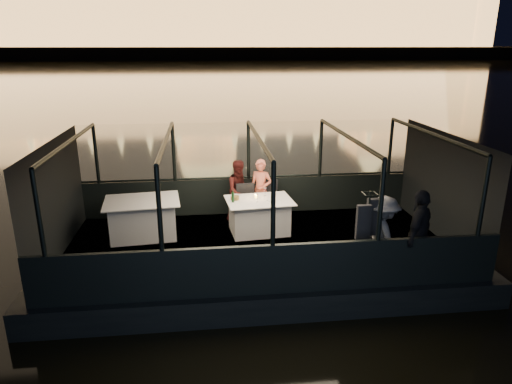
{
  "coord_description": "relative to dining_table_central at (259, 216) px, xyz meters",
  "views": [
    {
      "loc": [
        -1.07,
        -8.81,
        4.54
      ],
      "look_at": [
        0.0,
        0.4,
        1.55
      ],
      "focal_mm": 32.0,
      "sensor_mm": 36.0,
      "label": 1
    }
  ],
  "objects": [
    {
      "name": "dining_table_aft",
      "position": [
        -2.56,
        0.05,
        0.0
      ],
      "size": [
        1.7,
        1.3,
        0.85
      ],
      "primitive_type": "cube",
      "rotation": [
        0.0,
        0.0,
        0.1
      ],
      "color": "silver",
      "rests_on": "boat_deck"
    },
    {
      "name": "cabin_glass_port",
      "position": [
        -0.11,
        1.31,
        1.21
      ],
      "size": [
        8.0,
        0.02,
        1.4
      ],
      "primitive_type": null,
      "color": "#99B2B2",
      "rests_on": "gunwale_port"
    },
    {
      "name": "amber_candle",
      "position": [
        -0.06,
        0.16,
        0.42
      ],
      "size": [
        0.06,
        0.06,
        0.08
      ],
      "primitive_type": "cylinder",
      "rotation": [
        0.0,
        0.0,
        0.14
      ],
      "color": "yellow",
      "rests_on": "dining_table_central"
    },
    {
      "name": "boat_deck",
      "position": [
        -0.11,
        -0.69,
        -0.41
      ],
      "size": [
        8.0,
        4.0,
        0.04
      ],
      "primitive_type": "cube",
      "color": "black",
      "rests_on": "boat_hull"
    },
    {
      "name": "wine_glass_red",
      "position": [
        0.17,
        0.26,
        0.48
      ],
      "size": [
        0.08,
        0.08,
        0.19
      ],
      "primitive_type": null,
      "rotation": [
        0.0,
        0.0,
        -0.24
      ],
      "color": "white",
      "rests_on": "dining_table_central"
    },
    {
      "name": "chair_port_left",
      "position": [
        -0.25,
        0.53,
        0.06
      ],
      "size": [
        0.48,
        0.48,
        0.93
      ],
      "primitive_type": "cube",
      "rotation": [
        0.0,
        0.0,
        0.1
      ],
      "color": "black",
      "rests_on": "boat_deck"
    },
    {
      "name": "coat_stand",
      "position": [
        1.66,
        -2.27,
        0.51
      ],
      "size": [
        0.56,
        0.51,
        1.63
      ],
      "primitive_type": null,
      "rotation": [
        0.0,
        0.0,
        -0.41
      ],
      "color": "black",
      "rests_on": "boat_deck"
    },
    {
      "name": "wine_glass_white",
      "position": [
        -0.6,
        -0.01,
        0.48
      ],
      "size": [
        0.08,
        0.08,
        0.17
      ],
      "primitive_type": null,
      "rotation": [
        0.0,
        0.0,
        -0.38
      ],
      "color": "white",
      "rests_on": "dining_table_central"
    },
    {
      "name": "gunwale_port",
      "position": [
        -0.11,
        1.31,
        0.06
      ],
      "size": [
        8.0,
        0.08,
        0.9
      ],
      "primitive_type": "cube",
      "color": "black",
      "rests_on": "boat_deck"
    },
    {
      "name": "cabin_roof_glass",
      "position": [
        -0.11,
        -0.69,
        1.91
      ],
      "size": [
        8.0,
        4.0,
        0.02
      ],
      "primitive_type": null,
      "color": "#99B2B2",
      "rests_on": "boat_deck"
    },
    {
      "name": "end_wall_fore",
      "position": [
        -4.11,
        -0.69,
        0.76
      ],
      "size": [
        0.02,
        4.0,
        2.3
      ],
      "primitive_type": null,
      "color": "black",
      "rests_on": "boat_deck"
    },
    {
      "name": "end_wall_aft",
      "position": [
        3.89,
        -0.69,
        0.76
      ],
      "size": [
        0.02,
        4.0,
        2.3
      ],
      "primitive_type": null,
      "color": "black",
      "rests_on": "boat_deck"
    },
    {
      "name": "dining_table_central",
      "position": [
        0.0,
        0.0,
        0.0
      ],
      "size": [
        1.54,
        1.18,
        0.77
      ],
      "primitive_type": "cube",
      "rotation": [
        0.0,
        0.0,
        0.1
      ],
      "color": "silver",
      "rests_on": "boat_deck"
    },
    {
      "name": "person_woman_coral",
      "position": [
        0.13,
        0.8,
        0.36
      ],
      "size": [
        0.63,
        0.55,
        1.48
      ],
      "primitive_type": "imported",
      "rotation": [
        0.0,
        0.0,
        -0.43
      ],
      "color": "#DD6B50",
      "rests_on": "boat_deck"
    },
    {
      "name": "bread_basket",
      "position": [
        -0.53,
        0.09,
        0.42
      ],
      "size": [
        0.25,
        0.25,
        0.08
      ],
      "primitive_type": "cylinder",
      "rotation": [
        0.0,
        0.0,
        -0.41
      ],
      "color": "brown",
      "rests_on": "dining_table_central"
    },
    {
      "name": "wine_bottle",
      "position": [
        -0.59,
        -0.08,
        0.53
      ],
      "size": [
        0.08,
        0.08,
        0.27
      ],
      "primitive_type": "cylinder",
      "rotation": [
        0.0,
        0.0,
        0.42
      ],
      "color": "#133616",
      "rests_on": "dining_table_central"
    },
    {
      "name": "plate_far",
      "position": [
        -0.5,
        0.35,
        0.39
      ],
      "size": [
        0.25,
        0.25,
        0.02
      ],
      "primitive_type": "cylinder",
      "rotation": [
        0.0,
        0.0,
        -0.05
      ],
      "color": "silver",
      "rests_on": "dining_table_central"
    },
    {
      "name": "embankment",
      "position": [
        -0.11,
        209.31,
        0.11
      ],
      "size": [
        400.0,
        140.0,
        6.0
      ],
      "primitive_type": "cube",
      "color": "#423D33",
      "rests_on": "ground"
    },
    {
      "name": "plate_near",
      "position": [
        0.29,
        -0.03,
        0.39
      ],
      "size": [
        0.28,
        0.28,
        0.02
      ],
      "primitive_type": "cylinder",
      "rotation": [
        0.0,
        0.0,
        -0.11
      ],
      "color": "white",
      "rests_on": "dining_table_central"
    },
    {
      "name": "boat_hull",
      "position": [
        -0.11,
        -0.69,
        -0.89
      ],
      "size": [
        8.6,
        4.4,
        1.0
      ],
      "primitive_type": "cube",
      "color": "black",
      "rests_on": "river_water"
    },
    {
      "name": "cabin_glass_starboard",
      "position": [
        -0.11,
        -2.69,
        1.21
      ],
      "size": [
        8.0,
        0.02,
        1.4
      ],
      "primitive_type": null,
      "color": "#99B2B2",
      "rests_on": "gunwale_starboard"
    },
    {
      "name": "gunwale_starboard",
      "position": [
        -0.11,
        -2.69,
        0.06
      ],
      "size": [
        8.0,
        0.08,
        0.9
      ],
      "primitive_type": "cube",
      "color": "black",
      "rests_on": "boat_deck"
    },
    {
      "name": "river_water",
      "position": [
        -0.11,
        79.31,
        -0.89
      ],
      "size": [
        500.0,
        500.0,
        0.0
      ],
      "primitive_type": "plane",
      "color": "black",
      "rests_on": "ground"
    },
    {
      "name": "canopy_ribs",
      "position": [
        -0.11,
        -0.69,
        0.76
      ],
      "size": [
        8.0,
        4.0,
        2.3
      ],
      "primitive_type": null,
      "color": "black",
      "rests_on": "boat_deck"
    },
    {
      "name": "passenger_stripe",
      "position": [
        1.99,
        -2.2,
        0.47
      ],
      "size": [
        0.72,
        1.06,
        1.5
      ],
      "primitive_type": "imported",
      "rotation": [
        0.0,
        0.0,
        1.76
      ],
      "color": "silver",
      "rests_on": "boat_deck"
    },
    {
      "name": "passenger_dark",
      "position": [
        2.55,
        -2.43,
        0.47
      ],
      "size": [
        0.98,
        1.0,
        1.68
      ],
      "primitive_type": "imported",
      "rotation": [
        0.0,
        0.0,
        3.96
      ],
      "color": "black",
      "rests_on": "boat_deck"
    },
    {
      "name": "wine_glass_empty",
      "position": [
        -0.06,
        -0.13,
        0.48
      ],
      "size": [
        0.08,
        0.08,
        0.18
      ],
      "primitive_type": null,
      "rotation": [
        0.0,
        0.0,
        -0.43
      ],
      "color": "white",
      "rests_on": "dining_table_central"
    },
    {
      "name": "chair_port_right",
      "position": [
        0.35,
        0.65,
        0.06
      ],
      "size": [
        0.57,
        0.57,
        0.94
      ],
      "primitive_type": "cube",
      "rotation": [
        0.0,
        0.0,
        0.39
      ],
      "color": "black",
      "rests_on": "boat_deck"
    },
    {
      "name": "person_man_maroon",
      "position": [
        -0.36,
        0.85,
        0.36
      ],
      "size": [
        0.82,
        0.71,
        1.47
      ],
      "primitive_type": "imported",
      "rotation": [
        0.0,
        0.0,
        0.27
      ],
      "color": "#391110",
      "rests_on": "boat_deck"
    }
  ]
}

